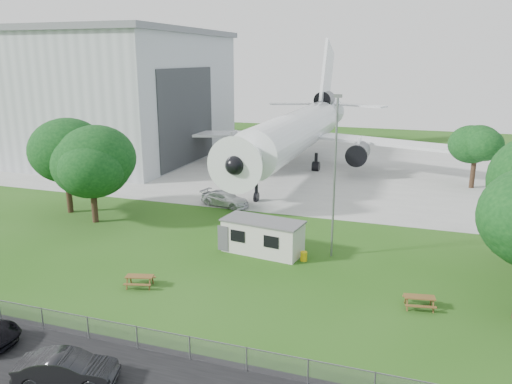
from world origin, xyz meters
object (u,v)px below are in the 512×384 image
(airliner, at_px, (298,130))
(picnic_west, at_px, (140,286))
(hangar, at_px, (73,92))
(site_cabin, at_px, (263,236))
(car_centre_sedan, at_px, (67,370))
(picnic_east, at_px, (419,308))

(airliner, xyz_separation_m, picnic_west, (-0.77, -38.95, -5.27))
(hangar, height_order, site_cabin, hangar)
(picnic_west, distance_m, car_centre_sedan, 10.24)
(hangar, relative_size, picnic_east, 23.89)
(airliner, bearing_deg, site_cabin, -80.66)
(picnic_west, relative_size, car_centre_sedan, 0.39)
(airliner, height_order, picnic_west, airliner)
(site_cabin, xyz_separation_m, picnic_west, (-5.81, -8.30, -1.31))
(hangar, distance_m, picnic_west, 53.44)
(picnic_west, bearing_deg, car_centre_sedan, -91.95)
(airliner, height_order, site_cabin, airliner)
(hangar, distance_m, picnic_east, 64.62)
(airliner, distance_m, picnic_east, 40.13)
(airliner, bearing_deg, hangar, 179.78)
(hangar, xyz_separation_m, picnic_east, (52.67, -36.24, -9.41))
(hangar, bearing_deg, car_centre_sedan, -52.63)
(airliner, bearing_deg, car_centre_sedan, -88.25)
(site_cabin, bearing_deg, picnic_west, -125.01)
(site_cabin, bearing_deg, airliner, 99.34)
(picnic_west, xyz_separation_m, picnic_east, (17.47, 2.85, 0.00))
(airliner, relative_size, picnic_east, 26.52)
(picnic_west, bearing_deg, picnic_east, -5.49)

